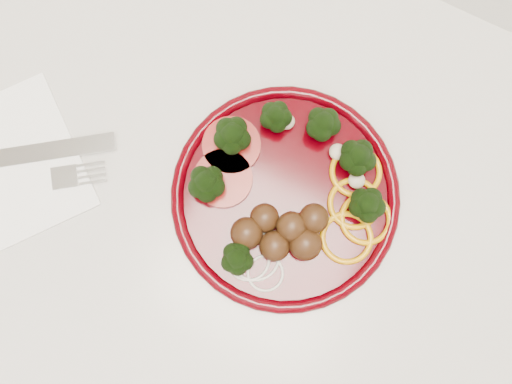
% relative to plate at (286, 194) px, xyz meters
% --- Properties ---
extents(counter, '(2.40, 0.60, 0.90)m').
position_rel_plate_xyz_m(counter, '(-0.13, -0.02, -0.47)').
color(counter, beige).
rests_on(counter, ground).
extents(plate, '(0.25, 0.25, 0.05)m').
position_rel_plate_xyz_m(plate, '(0.00, 0.00, 0.00)').
color(plate, '#3F0005').
rests_on(plate, counter).
extents(napkin, '(0.23, 0.23, 0.00)m').
position_rel_plate_xyz_m(napkin, '(-0.29, -0.11, -0.01)').
color(napkin, white).
rests_on(napkin, counter).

